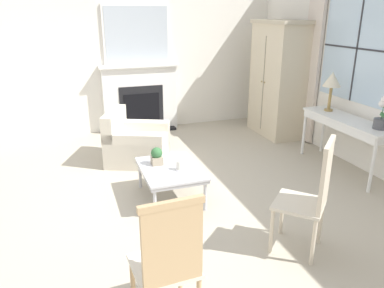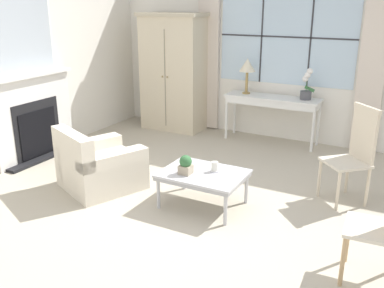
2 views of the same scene
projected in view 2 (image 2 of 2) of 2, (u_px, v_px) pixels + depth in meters
ground_plane at (198, 210)px, 4.79m from camera, size 14.00×14.00×0.00m
wall_back_windowed at (285, 54)px, 6.86m from camera, size 7.20×0.14×2.80m
wall_left at (32, 60)px, 6.20m from camera, size 0.06×7.20×2.80m
fireplace at (31, 108)px, 6.15m from camera, size 0.34×1.47×2.30m
armoire at (174, 72)px, 7.53m from camera, size 1.16×0.64×2.03m
console_table at (272, 102)px, 6.88m from camera, size 1.52×0.44×0.76m
table_lamp at (247, 66)px, 6.93m from camera, size 0.26×0.26×0.58m
potted_orchid at (306, 87)px, 6.60m from camera, size 0.22×0.17×0.49m
armchair_upholstered at (99, 168)px, 5.29m from camera, size 1.11×1.12×0.78m
side_chair_wooden at (355, 150)px, 4.83m from camera, size 0.62×0.62×1.13m
coffee_table at (203, 176)px, 4.78m from camera, size 0.92×0.69×0.41m
potted_plant_small at (186, 164)px, 4.70m from camera, size 0.14×0.14×0.22m
pillar_candle at (215, 167)px, 4.77m from camera, size 0.11×0.11×0.13m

